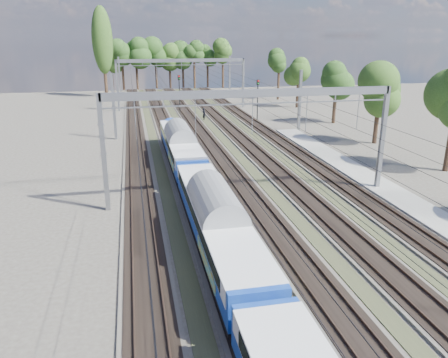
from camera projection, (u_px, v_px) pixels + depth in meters
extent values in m
cube|color=#47423A|center=(137.00, 157.00, 48.46)|extent=(3.00, 130.00, 0.15)
cube|color=black|center=(137.00, 156.00, 48.43)|extent=(2.50, 130.00, 0.06)
cube|color=#473326|center=(130.00, 156.00, 48.26)|extent=(0.08, 130.00, 0.14)
cube|color=#473326|center=(144.00, 155.00, 48.54)|extent=(0.08, 130.00, 0.14)
cube|color=#47423A|center=(178.00, 155.00, 49.34)|extent=(3.00, 130.00, 0.15)
cube|color=black|center=(177.00, 154.00, 49.31)|extent=(2.50, 130.00, 0.06)
cube|color=#473326|center=(171.00, 154.00, 49.14)|extent=(0.08, 130.00, 0.14)
cube|color=#473326|center=(184.00, 153.00, 49.42)|extent=(0.08, 130.00, 0.14)
cube|color=#47423A|center=(217.00, 153.00, 50.22)|extent=(3.00, 130.00, 0.15)
cube|color=black|center=(217.00, 152.00, 50.19)|extent=(2.50, 130.00, 0.06)
cube|color=#473326|center=(210.00, 152.00, 50.02)|extent=(0.08, 130.00, 0.14)
cube|color=#473326|center=(223.00, 151.00, 50.30)|extent=(0.08, 130.00, 0.14)
cube|color=#47423A|center=(254.00, 151.00, 51.10)|extent=(3.00, 130.00, 0.15)
cube|color=black|center=(254.00, 150.00, 51.07)|extent=(2.50, 130.00, 0.06)
cube|color=#473326|center=(248.00, 150.00, 50.90)|extent=(0.08, 130.00, 0.14)
cube|color=#473326|center=(260.00, 149.00, 51.18)|extent=(0.08, 130.00, 0.14)
cube|color=#47423A|center=(291.00, 149.00, 51.98)|extent=(3.00, 130.00, 0.15)
cube|color=black|center=(291.00, 148.00, 51.95)|extent=(2.50, 130.00, 0.06)
cube|color=#473326|center=(285.00, 148.00, 51.78)|extent=(0.08, 130.00, 0.14)
cube|color=#473326|center=(296.00, 147.00, 52.06)|extent=(0.08, 130.00, 0.14)
cube|color=#373523|center=(157.00, 157.00, 48.92)|extent=(1.10, 130.00, 0.05)
cube|color=#373523|center=(197.00, 154.00, 49.80)|extent=(1.10, 130.00, 0.05)
cube|color=#373523|center=(235.00, 152.00, 50.68)|extent=(1.10, 130.00, 0.05)
cube|color=#373523|center=(273.00, 150.00, 51.56)|extent=(1.10, 130.00, 0.05)
cube|color=slate|center=(104.00, 154.00, 32.65)|extent=(0.35, 0.35, 9.00)
cube|color=slate|center=(382.00, 140.00, 37.14)|extent=(0.35, 0.35, 9.00)
cube|color=slate|center=(253.00, 93.00, 33.58)|extent=(23.00, 0.35, 0.60)
cube|color=slate|center=(117.00, 86.00, 77.27)|extent=(0.35, 0.35, 9.00)
cube|color=slate|center=(243.00, 83.00, 81.76)|extent=(0.35, 0.35, 9.00)
cube|color=slate|center=(181.00, 60.00, 78.20)|extent=(23.00, 0.35, 0.60)
cube|color=slate|center=(114.00, 107.00, 55.96)|extent=(0.35, 0.35, 8.50)
cube|color=slate|center=(120.00, 76.00, 97.80)|extent=(0.35, 0.35, 8.50)
cube|color=slate|center=(300.00, 101.00, 60.91)|extent=(0.35, 0.35, 8.50)
cube|color=slate|center=(230.00, 74.00, 102.74)|extent=(0.35, 0.35, 8.50)
cylinder|color=black|center=(134.00, 108.00, 46.77)|extent=(0.03, 130.00, 0.03)
cylinder|color=black|center=(133.00, 98.00, 46.42)|extent=(0.03, 130.00, 0.03)
cylinder|color=black|center=(176.00, 107.00, 47.65)|extent=(0.03, 130.00, 0.03)
cylinder|color=black|center=(175.00, 97.00, 47.30)|extent=(0.03, 130.00, 0.03)
cylinder|color=black|center=(216.00, 106.00, 48.53)|extent=(0.03, 130.00, 0.03)
cylinder|color=black|center=(216.00, 96.00, 48.18)|extent=(0.03, 130.00, 0.03)
cylinder|color=black|center=(255.00, 105.00, 49.41)|extent=(0.03, 130.00, 0.03)
cylinder|color=black|center=(255.00, 95.00, 49.06)|extent=(0.03, 130.00, 0.03)
cylinder|color=black|center=(293.00, 103.00, 50.28)|extent=(0.03, 130.00, 0.03)
cylinder|color=black|center=(293.00, 94.00, 49.94)|extent=(0.03, 130.00, 0.03)
cylinder|color=black|center=(112.00, 78.00, 108.57)|extent=(0.56, 0.56, 5.65)
sphere|color=#193312|center=(111.00, 60.00, 107.15)|extent=(5.03, 5.03, 5.03)
cylinder|color=black|center=(128.00, 76.00, 111.29)|extent=(0.56, 0.56, 6.12)
sphere|color=#193312|center=(127.00, 56.00, 109.76)|extent=(4.12, 4.12, 4.12)
cylinder|color=black|center=(139.00, 75.00, 111.12)|extent=(0.56, 0.56, 7.03)
sphere|color=#193312|center=(138.00, 52.00, 109.36)|extent=(4.91, 4.91, 4.91)
cylinder|color=black|center=(153.00, 77.00, 110.67)|extent=(0.56, 0.56, 5.92)
sphere|color=#193312|center=(152.00, 58.00, 109.19)|extent=(3.92, 3.92, 3.92)
cylinder|color=black|center=(171.00, 78.00, 111.37)|extent=(0.56, 0.56, 5.50)
sphere|color=#193312|center=(171.00, 60.00, 110.00)|extent=(4.90, 4.90, 4.90)
cylinder|color=black|center=(180.00, 74.00, 113.55)|extent=(0.56, 0.56, 6.65)
sphere|color=#193312|center=(180.00, 53.00, 111.88)|extent=(4.21, 4.21, 4.21)
cylinder|color=black|center=(199.00, 77.00, 111.62)|extent=(0.56, 0.56, 5.74)
sphere|color=#193312|center=(199.00, 58.00, 110.19)|extent=(4.82, 4.82, 4.82)
cylinder|color=black|center=(208.00, 74.00, 111.75)|extent=(0.56, 0.56, 7.22)
sphere|color=#193312|center=(208.00, 50.00, 109.95)|extent=(5.37, 5.37, 5.37)
cylinder|color=black|center=(221.00, 75.00, 116.05)|extent=(0.56, 0.56, 5.73)
sphere|color=#193312|center=(221.00, 58.00, 114.62)|extent=(5.30, 5.30, 5.30)
cylinder|color=black|center=(378.00, 118.00, 55.29)|extent=(0.56, 0.56, 5.92)
sphere|color=#193312|center=(382.00, 80.00, 53.81)|extent=(4.68, 4.68, 4.68)
cylinder|color=black|center=(328.00, 103.00, 67.06)|extent=(0.56, 0.56, 6.27)
sphere|color=#193312|center=(331.00, 69.00, 65.49)|extent=(4.74, 4.74, 4.74)
cylinder|color=black|center=(296.00, 94.00, 78.36)|extent=(0.56, 0.56, 5.88)
sphere|color=#193312|center=(298.00, 67.00, 76.89)|extent=(4.59, 4.59, 4.59)
cylinder|color=black|center=(272.00, 85.00, 94.66)|extent=(0.56, 0.56, 5.57)
sphere|color=#193312|center=(273.00, 64.00, 93.26)|extent=(4.11, 4.11, 4.11)
cylinder|color=black|center=(104.00, 60.00, 94.18)|extent=(0.70, 0.70, 16.00)
ellipsoid|color=#284B19|center=(102.00, 40.00, 92.93)|extent=(4.40, 4.40, 14.08)
cube|color=black|center=(242.00, 302.00, 21.34)|extent=(1.94, 2.91, 0.78)
cube|color=black|center=(200.00, 203.00, 33.98)|extent=(1.94, 2.91, 0.78)
cube|color=navy|center=(216.00, 220.00, 27.20)|extent=(2.72, 19.43, 1.85)
cube|color=silver|center=(216.00, 213.00, 27.05)|extent=(2.80, 18.65, 0.92)
cube|color=black|center=(238.00, 211.00, 27.33)|extent=(0.04, 16.52, 0.68)
cube|color=#F9B00D|center=(231.00, 260.00, 23.38)|extent=(2.82, 5.44, 0.68)
cylinder|color=gray|center=(216.00, 206.00, 26.91)|extent=(2.76, 19.43, 2.76)
cube|color=black|center=(189.00, 178.00, 39.96)|extent=(1.94, 2.91, 0.78)
cube|color=black|center=(174.00, 144.00, 52.60)|extent=(1.94, 2.91, 0.78)
cube|color=navy|center=(180.00, 145.00, 45.82)|extent=(2.72, 19.43, 1.85)
cube|color=silver|center=(180.00, 141.00, 45.67)|extent=(2.80, 18.65, 0.92)
cube|color=black|center=(193.00, 140.00, 45.95)|extent=(0.04, 16.52, 0.68)
cube|color=#F9B00D|center=(185.00, 160.00, 42.00)|extent=(2.82, 5.44, 0.68)
cylinder|color=gray|center=(180.00, 136.00, 45.53)|extent=(2.76, 19.43, 2.76)
imported|color=black|center=(204.00, 114.00, 69.92)|extent=(0.70, 0.83, 1.94)
cylinder|color=black|center=(180.00, 97.00, 75.97)|extent=(0.16, 0.16, 5.68)
cube|color=black|center=(179.00, 78.00, 74.96)|extent=(0.43, 0.31, 0.79)
sphere|color=red|center=(179.00, 76.00, 74.75)|extent=(0.18, 0.18, 0.18)
sphere|color=#0C9919|center=(179.00, 79.00, 74.88)|extent=(0.18, 0.18, 0.18)
cylinder|color=black|center=(257.00, 103.00, 68.79)|extent=(0.16, 0.16, 5.64)
cube|color=black|center=(258.00, 82.00, 67.79)|extent=(0.40, 0.26, 0.79)
sphere|color=red|center=(258.00, 81.00, 67.58)|extent=(0.18, 0.18, 0.18)
sphere|color=#0C9919|center=(258.00, 83.00, 67.70)|extent=(0.18, 0.18, 0.18)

